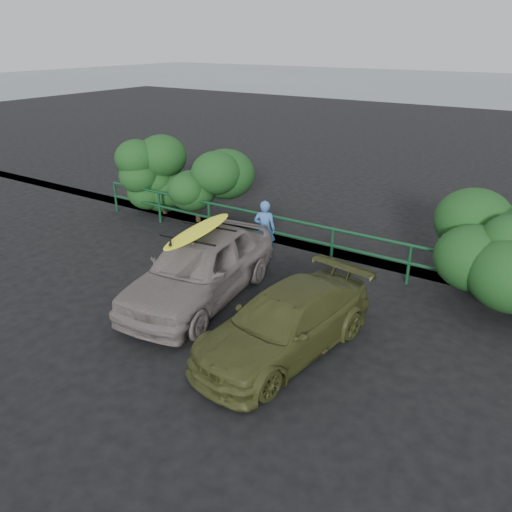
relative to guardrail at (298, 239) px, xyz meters
The scene contains 9 objects.
ground 5.03m from the guardrail, 90.00° to the right, with size 80.00×80.00×0.00m, color black.
guardrail is the anchor object (origin of this frame).
shrub_left 4.86m from the guardrail, behind, with size 3.20×2.40×2.37m, color #1A471B, non-canonical shape.
shrub_right 5.05m from the guardrail, ahead, with size 3.20×2.40×2.09m, color #1A471B, non-canonical shape.
sedan 3.33m from the guardrail, 102.34° to the right, with size 1.84×4.58×1.56m, color slate.
olive_vehicle 4.44m from the guardrail, 64.48° to the right, with size 1.66×4.10×1.19m, color #3D421D.
man 0.93m from the guardrail, 146.21° to the right, with size 0.58×0.38×1.59m, color #3B6AB3.
roof_rack 3.49m from the guardrail, 102.34° to the right, with size 1.37×0.96×0.05m, color black, non-canonical shape.
surfboard 3.50m from the guardrail, 102.34° to the right, with size 0.52×2.50×0.07m, color #F5FF1A.
Camera 1 is at (5.82, -5.99, 5.48)m, focal length 35.00 mm.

